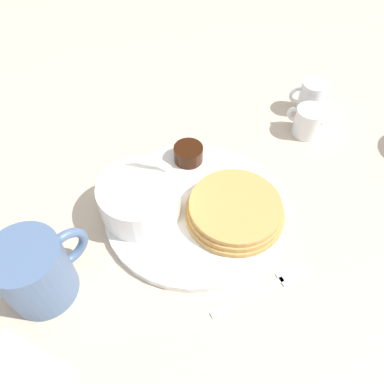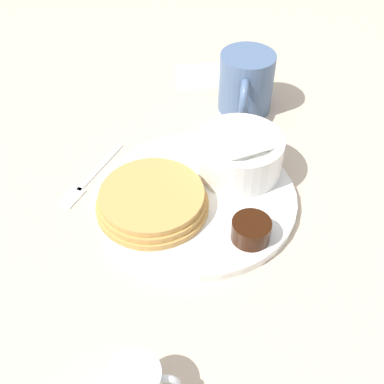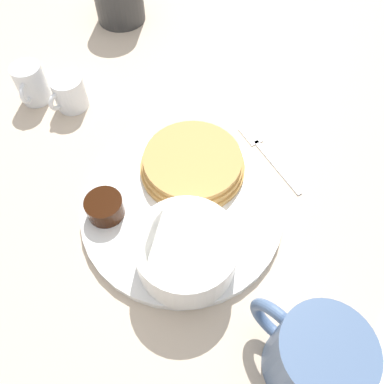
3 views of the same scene
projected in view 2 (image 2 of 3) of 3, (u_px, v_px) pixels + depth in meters
ground_plane at (197, 200)px, 0.64m from camera, size 4.00×4.00×0.00m
plate at (197, 197)px, 0.64m from camera, size 0.26×0.26×0.01m
pancake_stack at (152, 200)px, 0.61m from camera, size 0.14×0.14×0.03m
bowl at (240, 153)px, 0.65m from camera, size 0.12×0.12×0.05m
syrup_cup at (251, 230)px, 0.57m from camera, size 0.05×0.05×0.03m
butter_ramekin at (257, 159)px, 0.66m from camera, size 0.05×0.05×0.05m
coffee_mug at (246, 83)px, 0.76m from camera, size 0.09×0.12×0.10m
fork at (87, 181)px, 0.67m from camera, size 0.08×0.13×0.00m
napkin at (207, 75)px, 0.86m from camera, size 0.12×0.09×0.00m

